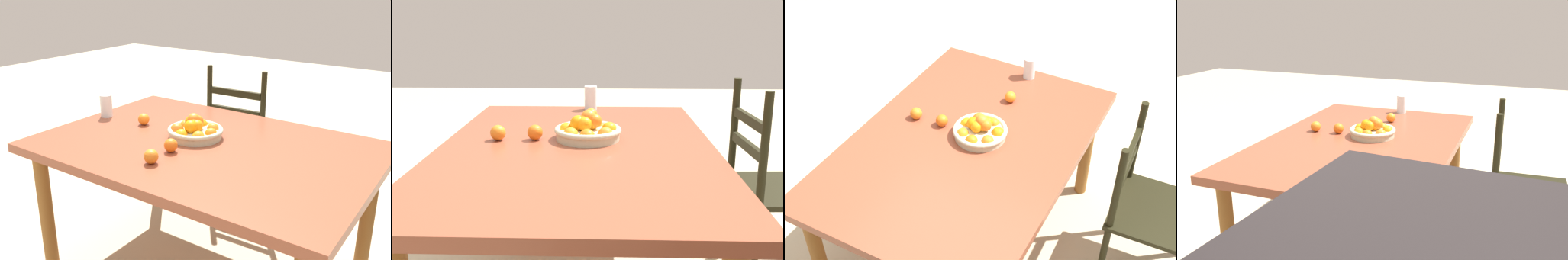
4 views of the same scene
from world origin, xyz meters
TOP-DOWN VIEW (x-y plane):
  - dining_table at (0.00, 0.00)m, footprint 1.58×1.09m
  - chair_near_window at (-0.28, 0.91)m, footprint 0.46×0.46m
  - fruit_bowl at (-0.09, 0.04)m, footprint 0.28×0.28m
  - orange_loose_0 at (-0.07, -0.18)m, footprint 0.06×0.06m
  - orange_loose_1 at (-0.43, 0.05)m, footprint 0.06×0.06m
  - orange_loose_2 at (-0.06, -0.33)m, footprint 0.06×0.06m
  - drinking_glass at (-0.71, 0.04)m, footprint 0.07×0.07m

SIDE VIEW (x-z plane):
  - chair_near_window at x=-0.28m, z-range -0.03..0.91m
  - dining_table at x=0.00m, z-range 0.29..1.02m
  - orange_loose_1 at x=-0.43m, z-range 0.73..0.79m
  - orange_loose_0 at x=-0.07m, z-range 0.73..0.80m
  - orange_loose_2 at x=-0.06m, z-range 0.73..0.80m
  - fruit_bowl at x=-0.09m, z-range 0.71..0.83m
  - drinking_glass at x=-0.71m, z-range 0.73..0.86m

